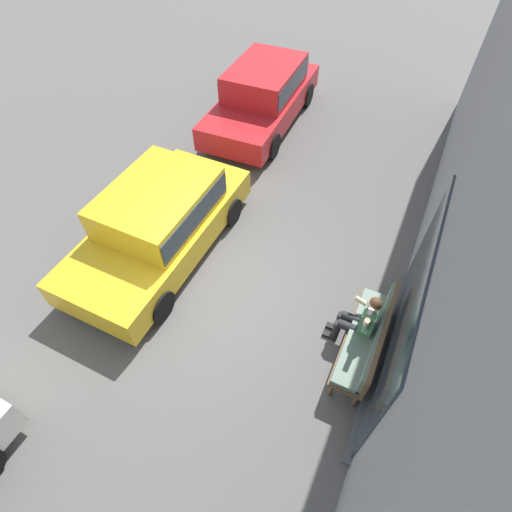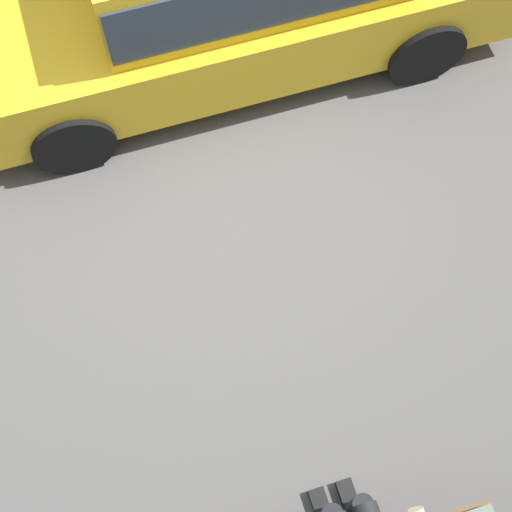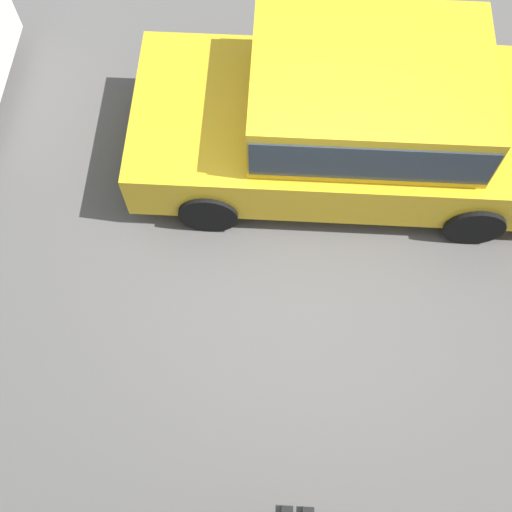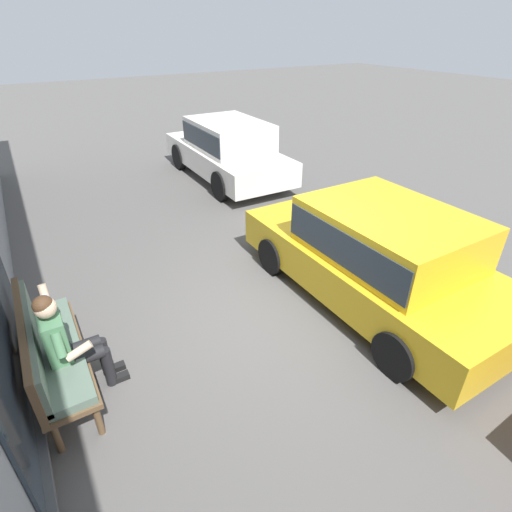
{
  "view_description": "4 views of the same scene",
  "coord_description": "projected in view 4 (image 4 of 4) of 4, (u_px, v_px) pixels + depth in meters",
  "views": [
    {
      "loc": [
        3.79,
        2.6,
        6.26
      ],
      "look_at": [
        -0.14,
        0.71,
        1.07
      ],
      "focal_mm": 28.0,
      "sensor_mm": 36.0,
      "label": 1
    },
    {
      "loc": [
        0.68,
        2.6,
        5.06
      ],
      "look_at": [
        0.15,
        0.91,
        0.93
      ],
      "focal_mm": 55.0,
      "sensor_mm": 36.0,
      "label": 2
    },
    {
      "loc": [
        0.4,
        2.6,
        5.95
      ],
      "look_at": [
        0.52,
        0.29,
        1.1
      ],
      "focal_mm": 45.0,
      "sensor_mm": 36.0,
      "label": 3
    },
    {
      "loc": [
        -3.72,
        2.6,
        3.67
      ],
      "look_at": [
        0.13,
        0.29,
        1.03
      ],
      "focal_mm": 28.0,
      "sensor_mm": 36.0,
      "label": 4
    }
  ],
  "objects": [
    {
      "name": "parked_car_far",
      "position": [
        228.0,
        148.0,
        10.4
      ],
      "size": [
        4.4,
        1.93,
        1.53
      ],
      "color": "white",
      "rests_on": "ground_plane"
    },
    {
      "name": "person_on_phone",
      "position": [
        68.0,
        342.0,
        4.26
      ],
      "size": [
        0.73,
        0.74,
        1.35
      ],
      "color": "black",
      "rests_on": "ground_plane"
    },
    {
      "name": "ground_plane",
      "position": [
        278.0,
        316.0,
        5.76
      ],
      "size": [
        60.0,
        60.0,
        0.0
      ],
      "primitive_type": "plane",
      "color": "#565451"
    },
    {
      "name": "parked_car_mid",
      "position": [
        379.0,
        252.0,
        5.74
      ],
      "size": [
        4.3,
        2.0,
        1.49
      ],
      "color": "gold",
      "rests_on": "ground_plane"
    },
    {
      "name": "bench",
      "position": [
        46.0,
        349.0,
        4.35
      ],
      "size": [
        1.92,
        0.55,
        1.02
      ],
      "color": "brown",
      "rests_on": "ground_plane"
    }
  ]
}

